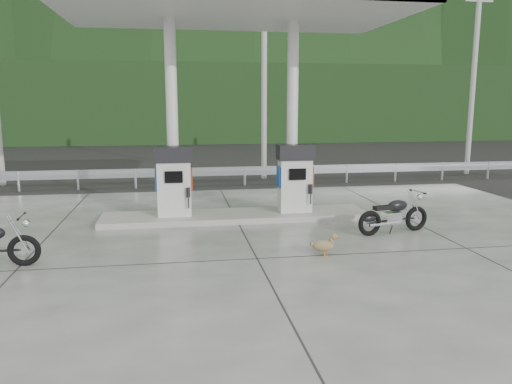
{
  "coord_description": "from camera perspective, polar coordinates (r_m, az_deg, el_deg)",
  "views": [
    {
      "loc": [
        -1.54,
        -10.35,
        3.06
      ],
      "look_at": [
        0.3,
        1.0,
        1.0
      ],
      "focal_mm": 35.0,
      "sensor_mm": 36.0,
      "label": 1
    }
  ],
  "objects": [
    {
      "name": "ground",
      "position": [
        10.9,
        -0.72,
        -6.15
      ],
      "size": [
        160.0,
        160.0,
        0.0
      ],
      "primitive_type": "plane",
      "color": "black",
      "rests_on": "ground"
    },
    {
      "name": "utility_pole_b",
      "position": [
        20.18,
        0.93,
        12.82
      ],
      "size": [
        0.22,
        0.22,
        8.0
      ],
      "primitive_type": "cylinder",
      "color": "#9A9A95",
      "rests_on": "ground"
    },
    {
      "name": "canopy_column_right",
      "position": [
        13.62,
        4.17,
        8.49
      ],
      "size": [
        0.3,
        0.3,
        5.0
      ],
      "primitive_type": "cylinder",
      "color": "silver",
      "rests_on": "pump_island"
    },
    {
      "name": "duck",
      "position": [
        10.18,
        7.69,
        -6.16
      ],
      "size": [
        0.56,
        0.22,
        0.39
      ],
      "primitive_type": null,
      "rotation": [
        0.0,
        0.0,
        -0.13
      ],
      "color": "brown",
      "rests_on": "forecourt_apron"
    },
    {
      "name": "road",
      "position": [
        22.11,
        -5.12,
        2.17
      ],
      "size": [
        60.0,
        7.0,
        0.01
      ],
      "primitive_type": "cube",
      "color": "black",
      "rests_on": "ground"
    },
    {
      "name": "canopy_column_left",
      "position": [
        13.25,
        -9.57,
        8.33
      ],
      "size": [
        0.3,
        0.3,
        5.0
      ],
      "primitive_type": "cylinder",
      "color": "silver",
      "rests_on": "pump_island"
    },
    {
      "name": "pump_island",
      "position": [
        13.27,
        -2.32,
        -2.76
      ],
      "size": [
        7.0,
        1.4,
        0.15
      ],
      "primitive_type": "cube",
      "color": "gray",
      "rests_on": "forecourt_apron"
    },
    {
      "name": "gas_pump_right",
      "position": [
        13.37,
        4.48,
        1.57
      ],
      "size": [
        0.95,
        0.55,
        1.8
      ],
      "primitive_type": null,
      "color": "silver",
      "rests_on": "pump_island"
    },
    {
      "name": "utility_pole_c",
      "position": [
        23.49,
        23.58,
        11.62
      ],
      "size": [
        0.22,
        0.22,
        8.0
      ],
      "primitive_type": "cylinder",
      "color": "#9A9A95",
      "rests_on": "ground"
    },
    {
      "name": "canopy_roof",
      "position": [
        13.14,
        -2.49,
        20.27
      ],
      "size": [
        8.5,
        5.0,
        0.4
      ],
      "primitive_type": "cube",
      "color": "silver",
      "rests_on": "canopy_column_left"
    },
    {
      "name": "tree_band",
      "position": [
        40.38,
        -7.12,
        9.99
      ],
      "size": [
        80.0,
        6.0,
        6.0
      ],
      "primitive_type": "cube",
      "color": "black",
      "rests_on": "ground"
    },
    {
      "name": "forested_hills",
      "position": [
        70.43,
        -8.0,
        7.56
      ],
      "size": [
        100.0,
        40.0,
        140.0
      ],
      "primitive_type": null,
      "color": "black",
      "rests_on": "ground"
    },
    {
      "name": "forecourt_apron",
      "position": [
        10.9,
        -0.72,
        -6.1
      ],
      "size": [
        18.0,
        14.0,
        0.02
      ],
      "primitive_type": "cube",
      "color": "#60605B",
      "rests_on": "ground"
    },
    {
      "name": "motorcycle_right",
      "position": [
        12.21,
        15.46,
        -2.59
      ],
      "size": [
        1.87,
        0.92,
        0.85
      ],
      "primitive_type": null,
      "rotation": [
        0.0,
        0.0,
        0.21
      ],
      "color": "black",
      "rests_on": "forecourt_apron"
    },
    {
      "name": "guardrail",
      "position": [
        18.56,
        -4.37,
        2.85
      ],
      "size": [
        26.0,
        0.16,
        1.42
      ],
      "primitive_type": null,
      "color": "#A0A2A7",
      "rests_on": "ground"
    },
    {
      "name": "gas_pump_left",
      "position": [
        13.0,
        -9.37,
        1.22
      ],
      "size": [
        0.95,
        0.55,
        1.8
      ],
      "primitive_type": null,
      "color": "silver",
      "rests_on": "pump_island"
    }
  ]
}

